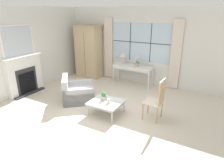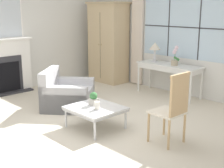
{
  "view_description": "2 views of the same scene",
  "coord_description": "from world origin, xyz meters",
  "px_view_note": "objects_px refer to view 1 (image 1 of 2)",
  "views": [
    {
      "loc": [
        2.76,
        -3.99,
        2.68
      ],
      "look_at": [
        0.37,
        0.21,
        0.88
      ],
      "focal_mm": 32.0,
      "sensor_mm": 36.0,
      "label": 1
    },
    {
      "loc": [
        3.98,
        -3.09,
        2.0
      ],
      "look_at": [
        0.42,
        0.35,
        0.77
      ],
      "focal_mm": 50.0,
      "sensor_mm": 36.0,
      "label": 2
    }
  ],
  "objects_px": {
    "console_table": "(133,68)",
    "pillar_candle": "(109,101)",
    "fireplace": "(24,72)",
    "potted_plant_small": "(104,96)",
    "armchair_upholstered": "(77,93)",
    "side_chair_wooden": "(157,98)",
    "coffee_table": "(106,103)",
    "potted_orchid": "(137,62)",
    "table_lamp": "(123,55)",
    "armoire": "(89,51)"
  },
  "relations": [
    {
      "from": "armoire",
      "to": "armchair_upholstered",
      "type": "xyz_separation_m",
      "value": [
        1.11,
        -2.2,
        -0.81
      ]
    },
    {
      "from": "armoire",
      "to": "table_lamp",
      "type": "distance_m",
      "value": 1.58
    },
    {
      "from": "console_table",
      "to": "potted_orchid",
      "type": "distance_m",
      "value": 0.3
    },
    {
      "from": "side_chair_wooden",
      "to": "coffee_table",
      "type": "relative_size",
      "value": 1.29
    },
    {
      "from": "armoire",
      "to": "potted_plant_small",
      "type": "distance_m",
      "value": 3.37
    },
    {
      "from": "side_chair_wooden",
      "to": "potted_orchid",
      "type": "bearing_deg",
      "value": 124.68
    },
    {
      "from": "console_table",
      "to": "potted_plant_small",
      "type": "distance_m",
      "value": 2.49
    },
    {
      "from": "armoire",
      "to": "potted_orchid",
      "type": "relative_size",
      "value": 4.77
    },
    {
      "from": "potted_orchid",
      "to": "table_lamp",
      "type": "bearing_deg",
      "value": 178.36
    },
    {
      "from": "fireplace",
      "to": "armchair_upholstered",
      "type": "relative_size",
      "value": 1.71
    },
    {
      "from": "armoire",
      "to": "potted_orchid",
      "type": "bearing_deg",
      "value": -0.05
    },
    {
      "from": "table_lamp",
      "to": "pillar_candle",
      "type": "bearing_deg",
      "value": -71.05
    },
    {
      "from": "potted_orchid",
      "to": "pillar_candle",
      "type": "distance_m",
      "value": 2.63
    },
    {
      "from": "side_chair_wooden",
      "to": "coffee_table",
      "type": "height_order",
      "value": "side_chair_wooden"
    },
    {
      "from": "fireplace",
      "to": "potted_plant_small",
      "type": "bearing_deg",
      "value": 2.45
    },
    {
      "from": "potted_orchid",
      "to": "coffee_table",
      "type": "distance_m",
      "value": 2.57
    },
    {
      "from": "potted_orchid",
      "to": "potted_plant_small",
      "type": "xyz_separation_m",
      "value": [
        0.08,
        -2.45,
        -0.41
      ]
    },
    {
      "from": "potted_orchid",
      "to": "side_chair_wooden",
      "type": "bearing_deg",
      "value": -55.32
    },
    {
      "from": "fireplace",
      "to": "pillar_candle",
      "type": "distance_m",
      "value": 3.27
    },
    {
      "from": "armchair_upholstered",
      "to": "coffee_table",
      "type": "distance_m",
      "value": 1.28
    },
    {
      "from": "console_table",
      "to": "coffee_table",
      "type": "height_order",
      "value": "console_table"
    },
    {
      "from": "pillar_candle",
      "to": "table_lamp",
      "type": "bearing_deg",
      "value": 108.95
    },
    {
      "from": "potted_plant_small",
      "to": "armoire",
      "type": "bearing_deg",
      "value": 132.37
    },
    {
      "from": "table_lamp",
      "to": "potted_orchid",
      "type": "xyz_separation_m",
      "value": [
        0.58,
        -0.02,
        -0.18
      ]
    },
    {
      "from": "armoire",
      "to": "coffee_table",
      "type": "xyz_separation_m",
      "value": [
        2.35,
        -2.51,
        -0.74
      ]
    },
    {
      "from": "console_table",
      "to": "fireplace",
      "type": "bearing_deg",
      "value": -136.86
    },
    {
      "from": "coffee_table",
      "to": "pillar_candle",
      "type": "bearing_deg",
      "value": -29.48
    },
    {
      "from": "fireplace",
      "to": "potted_plant_small",
      "type": "xyz_separation_m",
      "value": [
        3.03,
        0.13,
        -0.27
      ]
    },
    {
      "from": "armoire",
      "to": "console_table",
      "type": "relative_size",
      "value": 1.39
    },
    {
      "from": "armchair_upholstered",
      "to": "coffee_table",
      "type": "xyz_separation_m",
      "value": [
        1.24,
        -0.31,
        0.07
      ]
    },
    {
      "from": "fireplace",
      "to": "armchair_upholstered",
      "type": "distance_m",
      "value": 1.99
    },
    {
      "from": "fireplace",
      "to": "console_table",
      "type": "relative_size",
      "value": 1.48
    },
    {
      "from": "console_table",
      "to": "table_lamp",
      "type": "bearing_deg",
      "value": -179.24
    },
    {
      "from": "side_chair_wooden",
      "to": "table_lamp",
      "type": "bearing_deg",
      "value": 133.82
    },
    {
      "from": "side_chair_wooden",
      "to": "armoire",
      "type": "bearing_deg",
      "value": 149.72
    },
    {
      "from": "console_table",
      "to": "pillar_candle",
      "type": "relative_size",
      "value": 10.21
    },
    {
      "from": "console_table",
      "to": "coffee_table",
      "type": "bearing_deg",
      "value": -82.06
    },
    {
      "from": "fireplace",
      "to": "potted_orchid",
      "type": "height_order",
      "value": "fireplace"
    },
    {
      "from": "armoire",
      "to": "potted_orchid",
      "type": "distance_m",
      "value": 2.16
    },
    {
      "from": "armoire",
      "to": "table_lamp",
      "type": "bearing_deg",
      "value": 0.54
    },
    {
      "from": "console_table",
      "to": "potted_orchid",
      "type": "relative_size",
      "value": 3.43
    },
    {
      "from": "armoire",
      "to": "pillar_candle",
      "type": "bearing_deg",
      "value": -46.23
    },
    {
      "from": "fireplace",
      "to": "potted_orchid",
      "type": "bearing_deg",
      "value": 41.25
    },
    {
      "from": "table_lamp",
      "to": "potted_plant_small",
      "type": "height_order",
      "value": "table_lamp"
    },
    {
      "from": "armchair_upholstered",
      "to": "potted_plant_small",
      "type": "distance_m",
      "value": 1.18
    },
    {
      "from": "table_lamp",
      "to": "fireplace",
      "type": "bearing_deg",
      "value": -132.28
    },
    {
      "from": "table_lamp",
      "to": "side_chair_wooden",
      "type": "bearing_deg",
      "value": -46.18
    },
    {
      "from": "armoire",
      "to": "table_lamp",
      "type": "xyz_separation_m",
      "value": [
        1.58,
        0.01,
        0.01
      ]
    },
    {
      "from": "fireplace",
      "to": "table_lamp",
      "type": "xyz_separation_m",
      "value": [
        2.36,
        2.6,
        0.32
      ]
    },
    {
      "from": "armchair_upholstered",
      "to": "table_lamp",
      "type": "bearing_deg",
      "value": 77.98
    }
  ]
}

